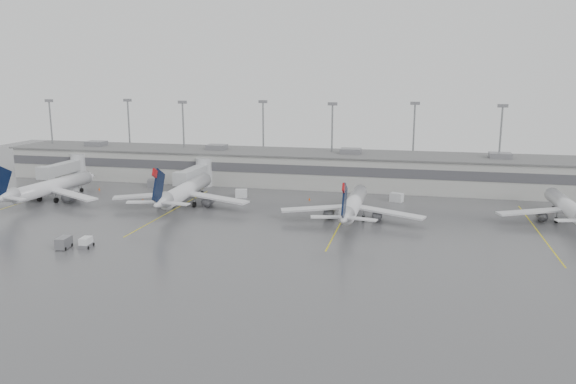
% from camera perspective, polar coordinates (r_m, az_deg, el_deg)
% --- Properties ---
extents(ground, '(260.00, 260.00, 0.00)m').
position_cam_1_polar(ground, '(89.61, -7.77, -6.00)').
color(ground, '#4F4F52').
rests_on(ground, ground).
extents(terminal, '(152.00, 17.00, 9.45)m').
position_cam_1_polar(terminal, '(142.91, 0.35, 2.52)').
color(terminal, '#A1A19C').
rests_on(terminal, ground).
extents(light_masts, '(142.40, 8.00, 20.60)m').
position_cam_1_polar(light_masts, '(147.46, 0.85, 5.88)').
color(light_masts, gray).
rests_on(light_masts, ground).
extents(jet_bridge_left, '(4.00, 17.20, 7.00)m').
position_cam_1_polar(jet_bridge_left, '(153.91, -21.34, 2.26)').
color(jet_bridge_left, '#ABAEB1').
rests_on(jet_bridge_left, ground).
extents(jet_bridge_right, '(4.00, 17.20, 7.00)m').
position_cam_1_polar(jet_bridge_right, '(137.43, -9.15, 1.87)').
color(jet_bridge_right, '#ABAEB1').
rests_on(jet_bridge_right, ground).
extents(stand_markings, '(105.25, 40.00, 0.01)m').
position_cam_1_polar(stand_markings, '(111.49, -3.45, -2.35)').
color(stand_markings, yellow).
rests_on(stand_markings, ground).
extents(jet_far_left, '(28.34, 31.86, 10.31)m').
position_cam_1_polar(jet_far_left, '(133.16, -23.15, 0.45)').
color(jet_far_left, silver).
rests_on(jet_far_left, ground).
extents(jet_mid_left, '(29.42, 33.03, 10.68)m').
position_cam_1_polar(jet_mid_left, '(119.98, -10.49, 0.11)').
color(jet_mid_left, silver).
rests_on(jet_mid_left, ground).
extents(jet_mid_right, '(27.35, 30.64, 9.92)m').
position_cam_1_polar(jet_mid_right, '(107.55, 6.62, -1.25)').
color(jet_mid_right, silver).
rests_on(jet_mid_right, ground).
extents(jet_far_right, '(26.46, 29.67, 9.60)m').
position_cam_1_polar(jet_far_right, '(117.25, 26.61, -1.40)').
color(jet_far_right, silver).
rests_on(jet_far_right, ground).
extents(baggage_tug, '(1.97, 2.80, 1.70)m').
position_cam_1_polar(baggage_tug, '(96.18, -19.83, -4.96)').
color(baggage_tug, silver).
rests_on(baggage_tug, ground).
extents(baggage_cart, '(1.95, 3.04, 1.85)m').
position_cam_1_polar(baggage_cart, '(96.89, -21.83, -4.80)').
color(baggage_cart, slate).
rests_on(baggage_cart, ground).
extents(gse_uld_a, '(2.71, 2.09, 1.71)m').
position_cam_1_polar(gse_uld_a, '(142.03, -21.06, 0.30)').
color(gse_uld_a, silver).
rests_on(gse_uld_a, ground).
extents(gse_uld_b, '(2.93, 2.30, 1.84)m').
position_cam_1_polar(gse_uld_b, '(127.62, -4.77, -0.14)').
color(gse_uld_b, silver).
rests_on(gse_uld_b, ground).
extents(gse_uld_c, '(3.12, 2.58, 1.89)m').
position_cam_1_polar(gse_uld_c, '(125.19, 10.98, -0.54)').
color(gse_uld_c, silver).
rests_on(gse_uld_c, ground).
extents(gse_loader, '(2.83, 3.43, 1.84)m').
position_cam_1_polar(gse_loader, '(143.26, -13.70, 0.88)').
color(gse_loader, slate).
rests_on(gse_loader, ground).
extents(cone_a, '(0.43, 0.43, 0.68)m').
position_cam_1_polar(cone_a, '(142.67, -18.63, 0.31)').
color(cone_a, '#DA4504').
rests_on(cone_a, ground).
extents(cone_b, '(0.47, 0.47, 0.75)m').
position_cam_1_polar(cone_b, '(126.76, -14.53, -0.81)').
color(cone_b, '#DA4504').
rests_on(cone_b, ground).
extents(cone_c, '(0.40, 0.40, 0.64)m').
position_cam_1_polar(cone_c, '(124.35, 2.19, -0.70)').
color(cone_c, '#DA4504').
rests_on(cone_c, ground).
extents(cone_d, '(0.37, 0.37, 0.60)m').
position_cam_1_polar(cone_d, '(126.07, 25.12, -1.67)').
color(cone_d, '#DA4504').
rests_on(cone_d, ground).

